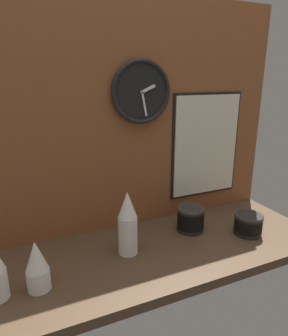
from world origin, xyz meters
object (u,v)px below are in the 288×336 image
at_px(menu_board, 206,146).
at_px(cup_stack_left, 37,266).
at_px(wall_clock, 141,92).
at_px(cup_stack_center, 128,223).
at_px(bowl_stack_far_right, 248,223).
at_px(bowl_stack_right, 191,218).

bearing_deg(menu_board, cup_stack_left, -160.58).
bearing_deg(wall_clock, cup_stack_left, -149.61).
relative_size(cup_stack_center, bowl_stack_far_right, 2.07).
distance_m(cup_stack_left, bowl_stack_far_right, 0.93).
xyz_separation_m(cup_stack_left, bowl_stack_right, (0.70, 0.14, -0.03)).
xyz_separation_m(cup_stack_left, wall_clock, (0.52, 0.30, 0.55)).
bearing_deg(bowl_stack_right, menu_board, 42.47).
bearing_deg(bowl_stack_far_right, cup_stack_center, 171.97).
bearing_deg(bowl_stack_right, cup_stack_left, -168.52).
relative_size(cup_stack_left, menu_board, 0.34).
bearing_deg(menu_board, cup_stack_center, -156.52).
bearing_deg(cup_stack_center, wall_clock, 54.40).
bearing_deg(wall_clock, cup_stack_center, -125.60).
xyz_separation_m(cup_stack_left, menu_board, (0.89, 0.31, 0.27)).
distance_m(cup_stack_center, bowl_stack_far_right, 0.58).
distance_m(cup_stack_center, wall_clock, 0.57).
xyz_separation_m(bowl_stack_right, menu_board, (0.19, 0.17, 0.30)).
height_order(cup_stack_center, bowl_stack_right, cup_stack_center).
distance_m(cup_stack_left, menu_board, 0.98).
relative_size(bowl_stack_far_right, menu_board, 0.24).
distance_m(cup_stack_center, bowl_stack_right, 0.35).
height_order(cup_stack_center, menu_board, menu_board).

